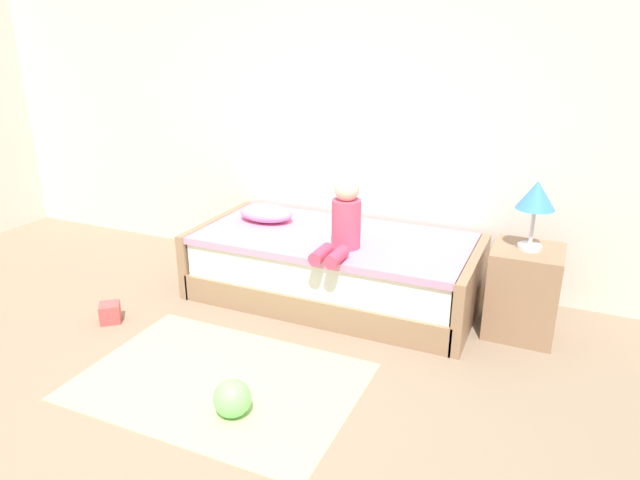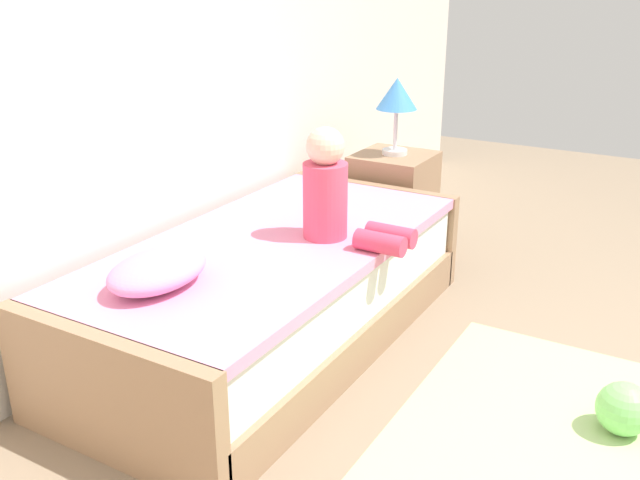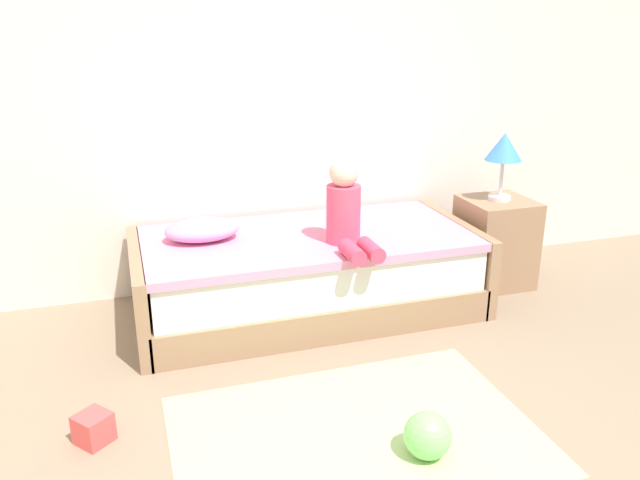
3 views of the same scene
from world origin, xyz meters
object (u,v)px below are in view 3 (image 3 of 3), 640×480
object	(u,v)px
child_figure	(346,211)
toy_block	(94,428)
nightstand	(495,242)
bed	(308,273)
table_lamp	(504,150)
pillow	(202,230)
toy_ball	(428,435)

from	to	relation	value
child_figure	toy_block	distance (m)	1.75
nightstand	child_figure	xyz separation A→B (m)	(-1.18, -0.25, 0.40)
toy_block	bed	bearing A→B (deg)	38.00
child_figure	bed	bearing A→B (deg)	126.01
bed	table_lamp	size ratio (longest dim) A/B	4.69
bed	pillow	world-z (taller)	pillow
toy_ball	nightstand	bearing A→B (deg)	50.28
nightstand	pillow	distance (m)	1.99
table_lamp	pillow	xyz separation A→B (m)	(-1.97, 0.08, -0.37)
bed	pillow	bearing A→B (deg)	170.87
table_lamp	toy_block	xyz separation A→B (m)	(-2.62, -1.02, -0.87)
nightstand	toy_ball	world-z (taller)	nightstand
pillow	nightstand	bearing A→B (deg)	-2.23
pillow	toy_block	size ratio (longest dim) A/B	3.26
table_lamp	child_figure	distance (m)	1.23
nightstand	table_lamp	bearing A→B (deg)	180.00
child_figure	pillow	distance (m)	0.87
nightstand	bed	bearing A→B (deg)	-179.01
nightstand	toy_block	xyz separation A→B (m)	(-2.62, -1.02, -0.23)
bed	nightstand	bearing A→B (deg)	0.99
pillow	toy_ball	distance (m)	1.82
bed	toy_ball	bearing A→B (deg)	-87.60
toy_ball	toy_block	xyz separation A→B (m)	(-1.34, 0.53, -0.03)
pillow	toy_block	xyz separation A→B (m)	(-0.65, -1.09, -0.50)
nightstand	toy_ball	bearing A→B (deg)	-129.72
child_figure	toy_ball	xyz separation A→B (m)	(-0.10, -1.30, -0.60)
nightstand	table_lamp	world-z (taller)	table_lamp
bed	pillow	xyz separation A→B (m)	(-0.62, 0.10, 0.32)
toy_block	child_figure	bearing A→B (deg)	28.03
table_lamp	pillow	world-z (taller)	table_lamp
child_figure	nightstand	bearing A→B (deg)	12.00
pillow	bed	bearing A→B (deg)	-9.13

